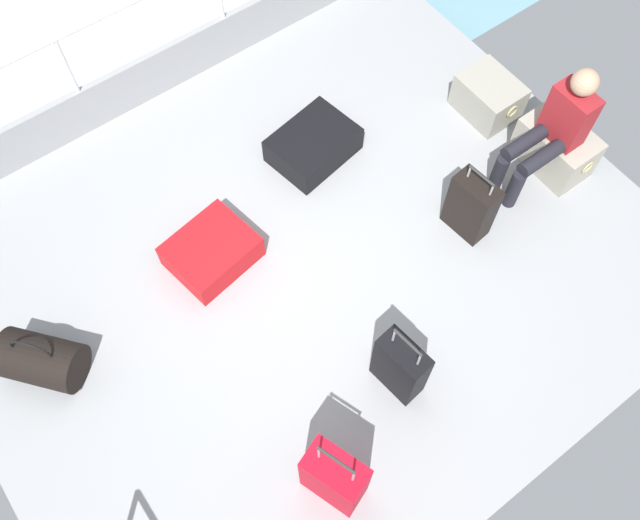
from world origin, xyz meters
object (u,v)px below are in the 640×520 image
Objects in this scene: cargo_crate_1 at (556,147)px; suitcase_4 at (335,477)px; duffel_bag at (41,360)px; suitcase_3 at (313,145)px; suitcase_0 at (212,252)px; passenger_seated at (554,129)px; suitcase_2 at (400,366)px; suitcase_1 at (471,206)px; cargo_crate_0 at (488,97)px.

suitcase_4 reaches higher than cargo_crate_1.
suitcase_4 is 2.18m from duffel_bag.
duffel_bag reaches higher than suitcase_3.
suitcase_4 is (1.91, -0.27, 0.20)m from suitcase_0.
duffel_bag is at bearing -148.40° from suitcase_4.
passenger_seated reaches higher than duffel_bag.
cargo_crate_1 is at bearing 107.41° from suitcase_2.
suitcase_2 is at bearing 111.73° from suitcase_4.
suitcase_1 is 1.06× the size of duffel_bag.
passenger_seated is 1.66× the size of duffel_bag.
suitcase_3 is at bearing -109.02° from cargo_crate_0.
suitcase_1 reaches higher than duffel_bag.
suitcase_1 is 1.40m from suitcase_3.
suitcase_4 is (2.25, -1.49, 0.19)m from suitcase_3.
suitcase_1 is at bearing -87.16° from passenger_seated.
cargo_crate_1 is 0.59× the size of passenger_seated.
suitcase_2 reaches higher than suitcase_1.
cargo_crate_0 is 0.85× the size of cargo_crate_1.
suitcase_4 reaches higher than suitcase_0.
suitcase_2 is at bearing -72.59° from cargo_crate_1.
passenger_seated is 4.09m from duffel_bag.
suitcase_2 reaches higher than suitcase_0.
suitcase_0 is at bearing -74.07° from suitcase_3.
passenger_seated reaches higher than suitcase_1.
suitcase_4 reaches higher than cargo_crate_0.
suitcase_2 is 0.85m from suitcase_4.
suitcase_3 is at bearing 105.93° from suitcase_0.
cargo_crate_0 is 0.79× the size of suitcase_1.
suitcase_3 is (-0.51, -1.48, -0.05)m from cargo_crate_0.
passenger_seated is 1.56× the size of suitcase_1.
cargo_crate_1 is 1.97m from suitcase_3.
cargo_crate_0 is at bearing 129.54° from suitcase_1.
suitcase_0 is 0.93× the size of suitcase_3.
passenger_seated is at bearing 78.08° from duffel_bag.
suitcase_0 is 2.00m from suitcase_1.
suitcase_0 is (-0.89, -2.56, -0.46)m from passenger_seated.
cargo_crate_0 is 3.44m from suitcase_4.
suitcase_3 is 2.71m from suitcase_4.
suitcase_4 reaches higher than suitcase_3.
suitcase_1 is at bearing 23.24° from suitcase_3.
duffel_bag is (-0.84, -4.16, -0.02)m from cargo_crate_1.
cargo_crate_0 reaches higher than suitcase_3.
passenger_seated is (0.73, -0.13, 0.40)m from cargo_crate_0.
suitcase_2 is (0.70, -2.23, 0.09)m from cargo_crate_1.
suitcase_4 is (1.02, -3.02, 0.12)m from cargo_crate_1.
suitcase_1 reaches higher than suitcase_3.
duffel_bag is at bearing -105.48° from suitcase_1.
cargo_crate_0 is at bearing 170.07° from passenger_seated.
cargo_crate_0 is 0.50× the size of passenger_seated.
cargo_crate_1 reaches higher than suitcase_0.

